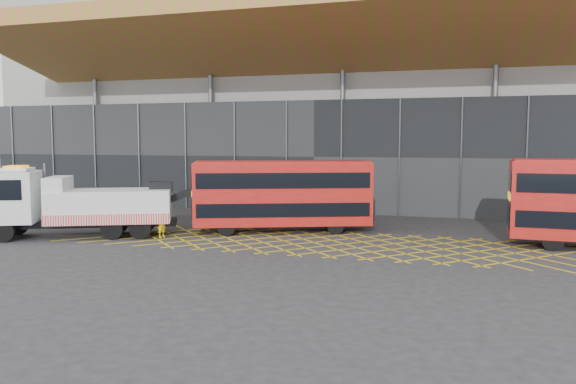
% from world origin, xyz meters
% --- Properties ---
extents(ground_plane, '(120.00, 120.00, 0.00)m').
position_xyz_m(ground_plane, '(0.00, 0.00, 0.00)').
color(ground_plane, '#262628').
extents(road_markings, '(27.96, 7.16, 0.01)m').
position_xyz_m(road_markings, '(5.60, 0.00, 0.01)').
color(road_markings, gold).
rests_on(road_markings, ground_plane).
extents(construction_building, '(55.00, 23.97, 18.00)m').
position_xyz_m(construction_building, '(1.92, 18.40, 8.98)').
color(construction_building, gray).
rests_on(construction_building, ground_plane).
extents(recovery_truck, '(10.85, 6.37, 3.93)m').
position_xyz_m(recovery_truck, '(-7.89, -2.10, 1.81)').
color(recovery_truck, black).
rests_on(recovery_truck, ground_plane).
extents(bus_towed, '(10.04, 5.70, 4.03)m').
position_xyz_m(bus_towed, '(2.34, 2.57, 2.24)').
color(bus_towed, '#AD140F').
rests_on(bus_towed, ground_plane).
extents(worker, '(0.48, 0.63, 1.56)m').
position_xyz_m(worker, '(-3.33, -0.91, 0.78)').
color(worker, yellow).
rests_on(worker, ground_plane).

